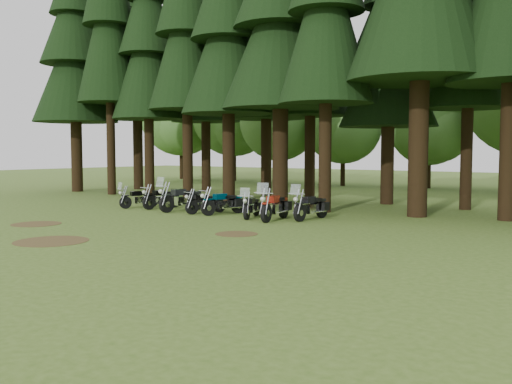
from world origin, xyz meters
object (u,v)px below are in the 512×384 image
at_px(motorcycle_0, 139,199).
at_px(motorcycle_6, 275,207).
at_px(motorcycle_1, 162,199).
at_px(motorcycle_7, 311,207).
at_px(motorcycle_2, 182,199).
at_px(motorcycle_5, 252,207).
at_px(motorcycle_3, 206,204).
at_px(motorcycle_4, 224,204).

height_order(motorcycle_0, motorcycle_6, motorcycle_6).
distance_m(motorcycle_1, motorcycle_7, 7.90).
height_order(motorcycle_1, motorcycle_7, motorcycle_7).
bearing_deg(motorcycle_2, motorcycle_6, 4.25).
relative_size(motorcycle_0, motorcycle_5, 0.99).
relative_size(motorcycle_1, motorcycle_3, 1.09).
distance_m(motorcycle_1, motorcycle_3, 3.06).
relative_size(motorcycle_4, motorcycle_5, 1.10).
xyz_separation_m(motorcycle_2, motorcycle_3, (1.46, -0.00, -0.11)).
relative_size(motorcycle_4, motorcycle_6, 0.89).
xyz_separation_m(motorcycle_0, motorcycle_3, (4.15, 0.14, -0.00)).
relative_size(motorcycle_2, motorcycle_5, 1.28).
bearing_deg(motorcycle_2, motorcycle_1, 176.10).
bearing_deg(motorcycle_6, motorcycle_5, 163.44).
height_order(motorcycle_3, motorcycle_5, motorcycle_5).
relative_size(motorcycle_2, motorcycle_4, 1.16).
relative_size(motorcycle_5, motorcycle_6, 0.81).
distance_m(motorcycle_1, motorcycle_4, 3.95).
xyz_separation_m(motorcycle_1, motorcycle_3, (3.05, -0.30, -0.03)).
bearing_deg(motorcycle_1, motorcycle_2, -5.70).
xyz_separation_m(motorcycle_1, motorcycle_6, (6.86, -0.53, 0.07)).
distance_m(motorcycle_2, motorcycle_4, 2.36).
bearing_deg(motorcycle_5, motorcycle_1, 154.42).
relative_size(motorcycle_2, motorcycle_3, 1.29).
xyz_separation_m(motorcycle_0, motorcycle_2, (2.70, 0.15, 0.11)).
bearing_deg(motorcycle_7, motorcycle_4, -169.12).
bearing_deg(motorcycle_3, motorcycle_7, 24.76).
xyz_separation_m(motorcycle_0, motorcycle_6, (7.96, -0.08, 0.09)).
bearing_deg(motorcycle_5, motorcycle_7, -0.16).
bearing_deg(motorcycle_6, motorcycle_2, 166.32).
bearing_deg(motorcycle_1, motorcycle_7, 8.33).
xyz_separation_m(motorcycle_3, motorcycle_5, (2.57, -0.11, 0.01)).
bearing_deg(motorcycle_5, motorcycle_0, 158.91).
height_order(motorcycle_5, motorcycle_6, motorcycle_6).
height_order(motorcycle_0, motorcycle_7, motorcycle_7).
bearing_deg(motorcycle_4, motorcycle_7, 24.28).
relative_size(motorcycle_1, motorcycle_4, 0.99).
distance_m(motorcycle_0, motorcycle_7, 9.03).
bearing_deg(motorcycle_1, motorcycle_6, 0.53).
bearing_deg(motorcycle_0, motorcycle_6, 15.84).
bearing_deg(motorcycle_3, motorcycle_4, 23.14).
xyz_separation_m(motorcycle_1, motorcycle_2, (1.59, -0.30, 0.09)).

